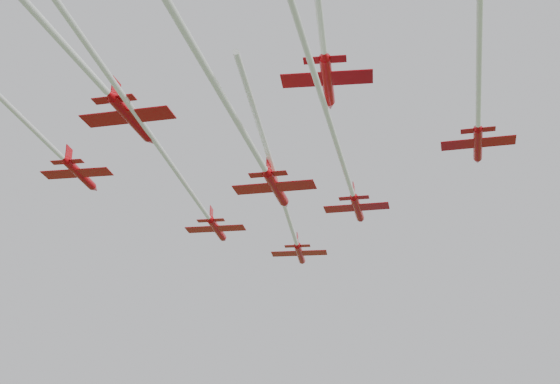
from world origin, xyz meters
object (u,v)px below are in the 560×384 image
(jet_row3_right, at_px, (478,105))
(jet_lead, at_px, (288,216))
(jet_row2_left, at_px, (183,181))
(jet_row3_left, at_px, (13,109))
(jet_row4_left, at_px, (69,50))
(jet_row3_mid, at_px, (250,144))
(jet_row2_right, at_px, (340,154))

(jet_row3_right, bearing_deg, jet_lead, 136.41)
(jet_row2_left, height_order, jet_row3_left, jet_row3_left)
(jet_row3_right, distance_m, jet_row4_left, 39.50)
(jet_lead, height_order, jet_row3_mid, jet_lead)
(jet_row3_right, xyz_separation_m, jet_row4_left, (-31.07, -24.24, -2.78))
(jet_row3_left, height_order, jet_row3_right, jet_row3_right)
(jet_row2_left, height_order, jet_row2_right, jet_row2_right)
(jet_lead, bearing_deg, jet_row2_left, -121.59)
(jet_row2_left, distance_m, jet_row2_right, 18.29)
(jet_row2_left, relative_size, jet_row3_mid, 1.15)
(jet_row3_right, bearing_deg, jet_row4_left, -145.16)
(jet_row3_mid, bearing_deg, jet_lead, 93.20)
(jet_row2_left, relative_size, jet_row2_right, 0.98)
(jet_row2_left, relative_size, jet_row3_left, 1.02)
(jet_lead, xyz_separation_m, jet_row2_right, (10.95, -18.50, -0.34))
(jet_row2_right, height_order, jet_row3_mid, jet_row2_right)
(jet_lead, xyz_separation_m, jet_row3_right, (25.76, -21.98, 1.58))
(jet_row3_right, height_order, jet_row4_left, jet_row3_right)
(jet_lead, height_order, jet_row2_right, jet_lead)
(jet_row2_left, relative_size, jet_row4_left, 1.17)
(jet_row2_left, xyz_separation_m, jet_row3_left, (-10.52, -17.70, 1.81))
(jet_row3_left, distance_m, jet_row3_mid, 23.40)
(jet_lead, distance_m, jet_row3_mid, 26.60)
(jet_row4_left, bearing_deg, jet_row3_mid, 63.14)
(jet_row3_mid, distance_m, jet_row3_right, 22.96)
(jet_row2_left, height_order, jet_row3_right, jet_row3_right)
(jet_row3_mid, bearing_deg, jet_row2_left, 138.18)
(jet_lead, distance_m, jet_row3_left, 39.95)
(jet_lead, height_order, jet_row3_right, jet_row3_right)
(jet_row3_mid, height_order, jet_row4_left, jet_row4_left)
(jet_row2_left, height_order, jet_row3_mid, jet_row2_left)
(jet_row2_left, distance_m, jet_row4_left, 28.24)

